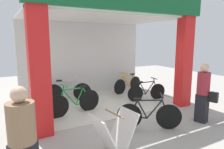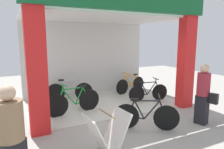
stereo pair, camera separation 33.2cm
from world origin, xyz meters
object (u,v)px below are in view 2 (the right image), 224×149
(bicycle_inside_2, at_px, (74,102))
(bicycle_inside_3, at_px, (131,84))
(pedestrian_1, at_px, (203,94))
(sandwich_board_sign, at_px, (107,134))
(bicycle_parked_0, at_px, (146,116))
(pedestrian_0, at_px, (11,139))
(bicycle_inside_0, at_px, (70,91))
(bicycle_inside_1, at_px, (148,92))

(bicycle_inside_2, xyz_separation_m, bicycle_inside_3, (2.88, 1.42, -0.03))
(bicycle_inside_3, distance_m, pedestrian_1, 3.71)
(sandwich_board_sign, xyz_separation_m, pedestrian_1, (2.92, 0.25, 0.40))
(bicycle_parked_0, distance_m, pedestrian_0, 3.21)
(bicycle_inside_2, height_order, sandwich_board_sign, bicycle_inside_2)
(bicycle_inside_0, bearing_deg, bicycle_inside_3, 0.50)
(bicycle_inside_0, distance_m, pedestrian_0, 4.70)
(bicycle_inside_0, height_order, bicycle_inside_1, bicycle_inside_0)
(pedestrian_1, bearing_deg, sandwich_board_sign, -175.19)
(bicycle_inside_0, bearing_deg, sandwich_board_sign, -94.47)
(bicycle_inside_2, relative_size, bicycle_inside_3, 1.10)
(bicycle_inside_2, bearing_deg, bicycle_inside_1, 1.52)
(sandwich_board_sign, bearing_deg, pedestrian_1, 4.81)
(bicycle_inside_3, bearing_deg, bicycle_parked_0, -115.40)
(bicycle_inside_3, xyz_separation_m, pedestrian_1, (-0.02, -3.68, 0.48))
(bicycle_parked_0, bearing_deg, pedestrian_1, -13.52)
(sandwich_board_sign, bearing_deg, bicycle_inside_2, 88.54)
(bicycle_inside_1, relative_size, pedestrian_1, 0.94)
(bicycle_inside_1, relative_size, bicycle_inside_3, 0.97)
(pedestrian_0, bearing_deg, bicycle_inside_3, 42.92)
(pedestrian_1, bearing_deg, bicycle_inside_3, 89.72)
(bicycle_parked_0, bearing_deg, pedestrian_0, -162.34)
(bicycle_inside_0, height_order, sandwich_board_sign, bicycle_inside_0)
(sandwich_board_sign, height_order, pedestrian_0, pedestrian_0)
(bicycle_inside_1, bearing_deg, pedestrian_0, -147.15)
(bicycle_inside_0, xyz_separation_m, bicycle_inside_2, (-0.24, -1.40, 0.01))
(bicycle_inside_3, height_order, pedestrian_0, pedestrian_0)
(bicycle_inside_3, height_order, pedestrian_1, pedestrian_1)
(bicycle_inside_3, distance_m, sandwich_board_sign, 4.91)
(sandwich_board_sign, height_order, pedestrian_1, pedestrian_1)
(bicycle_parked_0, xyz_separation_m, sandwich_board_sign, (-1.37, -0.62, 0.07))
(bicycle_inside_0, bearing_deg, bicycle_parked_0, -72.02)
(pedestrian_1, bearing_deg, bicycle_inside_1, 91.27)
(bicycle_parked_0, height_order, pedestrian_1, pedestrian_1)
(bicycle_inside_3, distance_m, bicycle_parked_0, 3.66)
(bicycle_inside_0, relative_size, sandwich_board_sign, 1.87)
(bicycle_inside_1, xyz_separation_m, pedestrian_1, (0.05, -2.33, 0.50))
(bicycle_inside_2, height_order, bicycle_parked_0, bicycle_inside_2)
(bicycle_inside_0, bearing_deg, pedestrian_1, -54.40)
(bicycle_inside_2, xyz_separation_m, bicycle_parked_0, (1.31, -1.88, -0.02))
(sandwich_board_sign, relative_size, pedestrian_1, 0.53)
(pedestrian_0, bearing_deg, pedestrian_1, 7.33)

